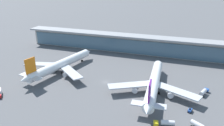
# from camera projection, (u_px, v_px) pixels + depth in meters

# --- Properties ---
(ground_plane) EXTENTS (1200.00, 1200.00, 0.00)m
(ground_plane) POSITION_uv_depth(u_px,v_px,m) (106.00, 82.00, 130.25)
(ground_plane) COLOR #515154
(airliner_left_stand) EXTENTS (47.51, 62.70, 16.84)m
(airliner_left_stand) POSITION_uv_depth(u_px,v_px,m) (60.00, 65.00, 141.72)
(airliner_left_stand) COLOR white
(airliner_left_stand) RESTS_ON ground
(airliner_centre_stand) EXTENTS (48.58, 63.23, 16.84)m
(airliner_centre_stand) POSITION_uv_depth(u_px,v_px,m) (154.00, 83.00, 116.73)
(airliner_centre_stand) COLOR white
(airliner_centre_stand) RESTS_ON ground
(service_truck_near_nose_yellow) EXTENTS (7.01, 6.54, 3.10)m
(service_truck_near_nose_yellow) POSITION_uv_depth(u_px,v_px,m) (31.00, 74.00, 136.37)
(service_truck_near_nose_yellow) COLOR yellow
(service_truck_near_nose_yellow) RESTS_ON ground
(service_truck_under_wing_yellow) EXTENTS (8.88, 4.15, 2.95)m
(service_truck_under_wing_yellow) POSITION_uv_depth(u_px,v_px,m) (165.00, 123.00, 90.77)
(service_truck_under_wing_yellow) COLOR yellow
(service_truck_under_wing_yellow) RESTS_ON ground
(service_truck_mid_apron_blue) EXTENTS (2.34, 3.19, 2.05)m
(service_truck_mid_apron_blue) POSITION_uv_depth(u_px,v_px,m) (190.00, 110.00, 100.88)
(service_truck_mid_apron_blue) COLOR #234C9E
(service_truck_mid_apron_blue) RESTS_ON ground
(service_truck_on_taxiway_blue) EXTENTS (5.37, 8.81, 2.95)m
(service_truck_on_taxiway_blue) POSITION_uv_depth(u_px,v_px,m) (204.00, 92.00, 115.61)
(service_truck_on_taxiway_blue) COLOR #234C9E
(service_truck_on_taxiway_blue) RESTS_ON ground
(service_truck_at_far_stand_olive) EXTENTS (8.47, 6.51, 2.95)m
(service_truck_at_far_stand_olive) POSITION_uv_depth(u_px,v_px,m) (200.00, 126.00, 88.72)
(service_truck_at_far_stand_olive) COLOR olive
(service_truck_at_far_stand_olive) RESTS_ON ground
(terminal_building) EXTENTS (183.65, 12.80, 15.20)m
(terminal_building) POSITION_uv_depth(u_px,v_px,m) (130.00, 43.00, 178.60)
(terminal_building) COLOR #B2ADA3
(terminal_building) RESTS_ON ground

